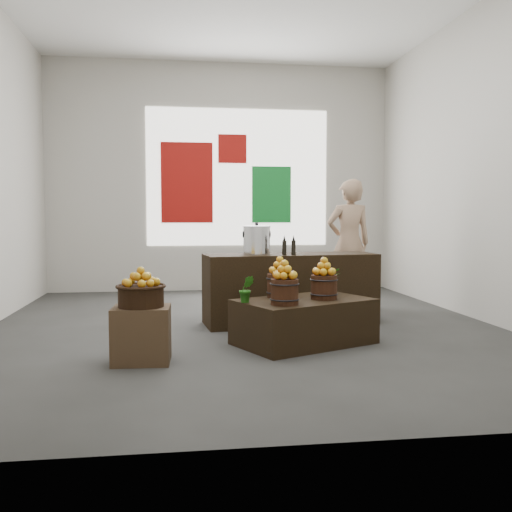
{
  "coord_description": "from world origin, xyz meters",
  "views": [
    {
      "loc": [
        -0.79,
        -6.62,
        1.31
      ],
      "look_at": [
        0.08,
        -0.4,
        0.87
      ],
      "focal_mm": 40.0,
      "sensor_mm": 36.0,
      "label": 1
    }
  ],
  "objects": [
    {
      "name": "crate",
      "position": [
        -1.11,
        -1.49,
        0.25
      ],
      "size": [
        0.53,
        0.44,
        0.51
      ],
      "primitive_type": "cube",
      "rotation": [
        0.0,
        0.0,
        -0.05
      ],
      "color": "brown",
      "rests_on": "ground"
    },
    {
      "name": "apple_bucket_front_right",
      "position": [
        0.7,
        -0.97,
        0.59
      ],
      "size": [
        0.27,
        0.27,
        0.25
      ],
      "primitive_type": "cylinder",
      "color": "#3B1E10",
      "rests_on": "display_table"
    },
    {
      "name": "apples_in_basket",
      "position": [
        -1.11,
        -1.49,
        0.77
      ],
      "size": [
        0.32,
        0.32,
        0.17
      ],
      "primitive_type": null,
      "color": "#980C04",
      "rests_on": "wicker_basket"
    },
    {
      "name": "wicker_basket",
      "position": [
        -1.11,
        -1.49,
        0.6
      ],
      "size": [
        0.4,
        0.4,
        0.18
      ],
      "primitive_type": "cylinder",
      "color": "black",
      "rests_on": "crate"
    },
    {
      "name": "deco_red_upper",
      "position": [
        0.2,
        3.47,
        2.5
      ],
      "size": [
        0.5,
        0.04,
        0.5
      ],
      "primitive_type": "cube",
      "color": "#980F0B",
      "rests_on": "back_wall"
    },
    {
      "name": "herb_garnish_right",
      "position": [
        0.85,
        -0.61,
        0.61
      ],
      "size": [
        0.28,
        0.24,
        0.29
      ],
      "primitive_type": "imported",
      "rotation": [
        0.0,
        0.0,
        -0.07
      ],
      "color": "#206114",
      "rests_on": "display_table"
    },
    {
      "name": "display_table",
      "position": [
        0.5,
        -0.95,
        0.23
      ],
      "size": [
        1.56,
        1.31,
        0.46
      ],
      "primitive_type": "cube",
      "rotation": [
        0.0,
        0.0,
        0.43
      ],
      "color": "black",
      "rests_on": "ground"
    },
    {
      "name": "apple_bucket_front_left",
      "position": [
        0.23,
        -1.27,
        0.59
      ],
      "size": [
        0.27,
        0.27,
        0.25
      ],
      "primitive_type": "cylinder",
      "color": "#3B1E10",
      "rests_on": "display_table"
    },
    {
      "name": "back_wall",
      "position": [
        0.0,
        3.5,
        2.0
      ],
      "size": [
        6.0,
        0.04,
        4.0
      ],
      "primitive_type": "cube",
      "color": "#B9B5AA",
      "rests_on": "ground"
    },
    {
      "name": "apple_bucket_rear",
      "position": [
        0.28,
        -0.78,
        0.59
      ],
      "size": [
        0.27,
        0.27,
        0.25
      ],
      "primitive_type": "cylinder",
      "color": "#3B1E10",
      "rests_on": "display_table"
    },
    {
      "name": "deco_green_right",
      "position": [
        0.9,
        3.47,
        1.7
      ],
      "size": [
        0.7,
        0.04,
        1.0
      ],
      "primitive_type": "cube",
      "color": "#12792A",
      "rests_on": "back_wall"
    },
    {
      "name": "counter",
      "position": [
        0.59,
        0.2,
        0.43
      ],
      "size": [
        2.15,
        0.88,
        0.85
      ],
      "primitive_type": "cube",
      "rotation": [
        0.0,
        0.0,
        0.1
      ],
      "color": "black",
      "rests_on": "ground"
    },
    {
      "name": "deco_red_left",
      "position": [
        -0.6,
        3.47,
        1.9
      ],
      "size": [
        0.9,
        0.04,
        1.4
      ],
      "primitive_type": "cube",
      "color": "#980F0B",
      "rests_on": "back_wall"
    },
    {
      "name": "oil_cruets",
      "position": [
        0.61,
        -0.01,
        0.97
      ],
      "size": [
        0.16,
        0.07,
        0.24
      ],
      "primitive_type": null,
      "rotation": [
        0.0,
        0.0,
        0.1
      ],
      "color": "black",
      "rests_on": "counter"
    },
    {
      "name": "ground",
      "position": [
        0.0,
        0.0,
        0.0
      ],
      "size": [
        7.0,
        7.0,
        0.0
      ],
      "primitive_type": "plane",
      "color": "#343532",
      "rests_on": "ground"
    },
    {
      "name": "herb_garnish_left",
      "position": [
        -0.11,
        -1.09,
        0.6
      ],
      "size": [
        0.15,
        0.12,
        0.27
      ],
      "primitive_type": "imported",
      "rotation": [
        0.0,
        0.0,
        0.01
      ],
      "color": "#206114",
      "rests_on": "display_table"
    },
    {
      "name": "apples_in_bucket_rear",
      "position": [
        0.28,
        -0.78,
        0.8
      ],
      "size": [
        0.2,
        0.2,
        0.18
      ],
      "primitive_type": null,
      "color": "#980C04",
      "rests_on": "apple_bucket_rear"
    },
    {
      "name": "apples_in_bucket_front_left",
      "position": [
        0.23,
        -1.27,
        0.8
      ],
      "size": [
        0.2,
        0.2,
        0.18
      ],
      "primitive_type": null,
      "color": "#980C04",
      "rests_on": "apple_bucket_front_left"
    },
    {
      "name": "stock_pot_left",
      "position": [
        0.16,
        0.15,
        1.02
      ],
      "size": [
        0.32,
        0.32,
        0.32
      ],
      "primitive_type": "cylinder",
      "color": "silver",
      "rests_on": "counter"
    },
    {
      "name": "apples_in_bucket_front_right",
      "position": [
        0.7,
        -0.97,
        0.8
      ],
      "size": [
        0.2,
        0.2,
        0.18
      ],
      "primitive_type": null,
      "color": "#980C04",
      "rests_on": "apple_bucket_front_right"
    },
    {
      "name": "shopper",
      "position": [
        1.71,
        1.45,
        0.93
      ],
      "size": [
        0.71,
        0.5,
        1.85
      ],
      "primitive_type": "imported",
      "rotation": [
        0.0,
        0.0,
        3.22
      ],
      "color": "#9C7A5F",
      "rests_on": "ground"
    },
    {
      "name": "back_opening",
      "position": [
        0.3,
        3.48,
        2.0
      ],
      "size": [
        3.2,
        0.02,
        2.4
      ],
      "primitive_type": "cube",
      "color": "white",
      "rests_on": "back_wall"
    }
  ]
}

